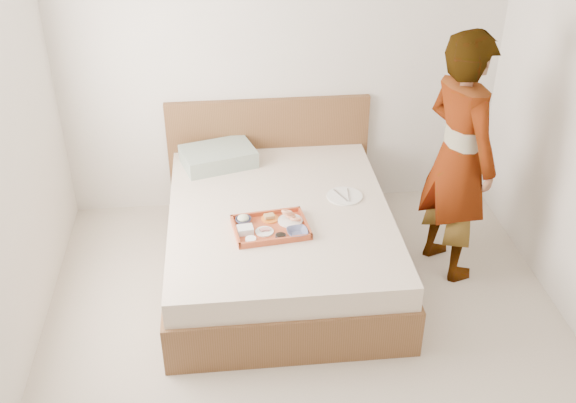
# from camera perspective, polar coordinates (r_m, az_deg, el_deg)

# --- Properties ---
(ground) EXTENTS (3.50, 4.00, 0.01)m
(ground) POSITION_cam_1_polar(r_m,az_deg,el_deg) (4.38, 2.13, -13.46)
(ground) COLOR #C0B4A2
(ground) RESTS_ON ground
(wall_back) EXTENTS (3.50, 0.01, 2.60)m
(wall_back) POSITION_cam_1_polar(r_m,az_deg,el_deg) (5.39, -0.53, 12.12)
(wall_back) COLOR silver
(wall_back) RESTS_ON ground
(bed) EXTENTS (1.65, 2.00, 0.53)m
(bed) POSITION_cam_1_polar(r_m,az_deg,el_deg) (4.96, -0.69, -3.21)
(bed) COLOR brown
(bed) RESTS_ON ground
(headboard) EXTENTS (1.65, 0.06, 0.95)m
(headboard) POSITION_cam_1_polar(r_m,az_deg,el_deg) (5.68, -1.62, 4.11)
(headboard) COLOR brown
(headboard) RESTS_ON ground
(pillow) EXTENTS (0.63, 0.51, 0.13)m
(pillow) POSITION_cam_1_polar(r_m,az_deg,el_deg) (5.39, -5.85, 3.77)
(pillow) COLOR gray
(pillow) RESTS_ON bed
(tray) EXTENTS (0.53, 0.42, 0.04)m
(tray) POSITION_cam_1_polar(r_m,az_deg,el_deg) (4.58, -1.46, -2.16)
(tray) COLOR #B24022
(tray) RESTS_ON bed
(prawn_plate) EXTENTS (0.19, 0.19, 0.01)m
(prawn_plate) POSITION_cam_1_polar(r_m,az_deg,el_deg) (4.66, 0.19, -1.61)
(prawn_plate) COLOR white
(prawn_plate) RESTS_ON tray
(navy_bowl_big) EXTENTS (0.16, 0.16, 0.03)m
(navy_bowl_big) POSITION_cam_1_polar(r_m,az_deg,el_deg) (4.52, 0.78, -2.59)
(navy_bowl_big) COLOR navy
(navy_bowl_big) RESTS_ON tray
(sauce_dish) EXTENTS (0.08, 0.08, 0.03)m
(sauce_dish) POSITION_cam_1_polar(r_m,az_deg,el_deg) (4.48, -0.61, -2.95)
(sauce_dish) COLOR black
(sauce_dish) RESTS_ON tray
(meat_plate) EXTENTS (0.14, 0.14, 0.01)m
(meat_plate) POSITION_cam_1_polar(r_m,az_deg,el_deg) (4.55, -1.98, -2.53)
(meat_plate) COLOR white
(meat_plate) RESTS_ON tray
(bread_plate) EXTENTS (0.13, 0.13, 0.01)m
(bread_plate) POSITION_cam_1_polar(r_m,az_deg,el_deg) (4.68, -1.52, -1.43)
(bread_plate) COLOR orange
(bread_plate) RESTS_ON tray
(salad_bowl) EXTENTS (0.12, 0.12, 0.03)m
(salad_bowl) POSITION_cam_1_polar(r_m,az_deg,el_deg) (4.65, -3.75, -1.58)
(salad_bowl) COLOR navy
(salad_bowl) RESTS_ON tray
(plastic_tub) EXTENTS (0.11, 0.10, 0.04)m
(plastic_tub) POSITION_cam_1_polar(r_m,az_deg,el_deg) (4.54, -3.59, -2.38)
(plastic_tub) COLOR silver
(plastic_tub) RESTS_ON tray
(cheese_round) EXTENTS (0.08, 0.08, 0.03)m
(cheese_round) POSITION_cam_1_polar(r_m,az_deg,el_deg) (4.46, -3.12, -3.22)
(cheese_round) COLOR white
(cheese_round) RESTS_ON tray
(dinner_plate) EXTENTS (0.28, 0.28, 0.01)m
(dinner_plate) POSITION_cam_1_polar(r_m,az_deg,el_deg) (4.97, 4.75, 0.45)
(dinner_plate) COLOR white
(dinner_plate) RESTS_ON bed
(person) EXTENTS (0.63, 0.77, 1.81)m
(person) POSITION_cam_1_polar(r_m,az_deg,el_deg) (4.83, 14.08, 3.58)
(person) COLOR silver
(person) RESTS_ON ground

